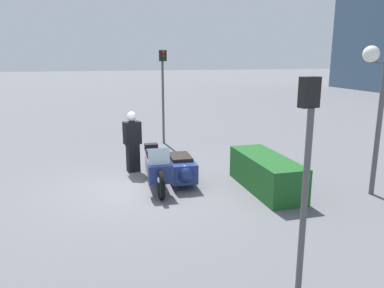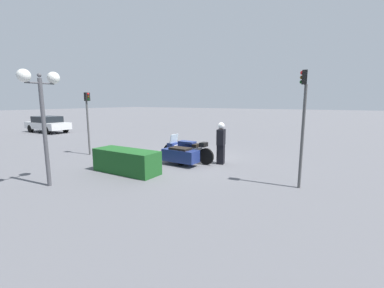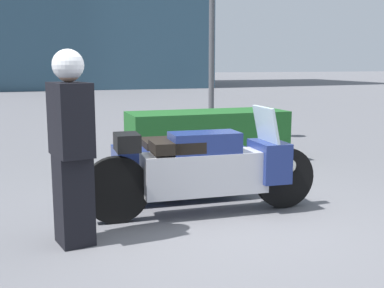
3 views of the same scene
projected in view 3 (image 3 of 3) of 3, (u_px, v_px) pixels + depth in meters
name	position (u px, v px, depth m)	size (l,w,h in m)	color
ground_plane	(221.00, 225.00, 4.95)	(160.00, 160.00, 0.00)	slate
police_motorcycle	(197.00, 165.00, 5.59)	(2.63, 1.33, 1.17)	black
officer_rider	(71.00, 144.00, 4.31)	(0.39, 0.53, 1.77)	black
hedge_bush_curbside	(207.00, 137.00, 8.02)	(2.63, 0.93, 0.86)	#1E5623
twin_lamp_post	(212.00, 7.00, 10.16)	(0.37, 1.23, 3.54)	#4C4C51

